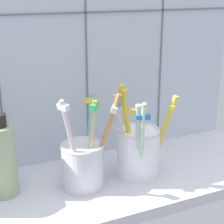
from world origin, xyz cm
name	(u,v)px	position (x,y,z in cm)	size (l,w,h in cm)	color
counter_slab	(111,184)	(0.00, 0.00, 1.00)	(64.00, 22.00, 2.00)	silver
tile_wall_back	(84,52)	(0.00, 12.00, 22.50)	(64.00, 2.20, 45.00)	silver
toothbrush_cup_left	(84,162)	(-5.10, -0.36, 6.46)	(10.46, 9.67, 16.38)	silver
toothbrush_cup_right	(139,150)	(5.18, -0.48, 6.86)	(11.18, 9.20, 16.93)	white
soap_bottle	(2,159)	(-17.69, 2.81, 8.22)	(4.54, 4.54, 13.77)	#9EAD81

